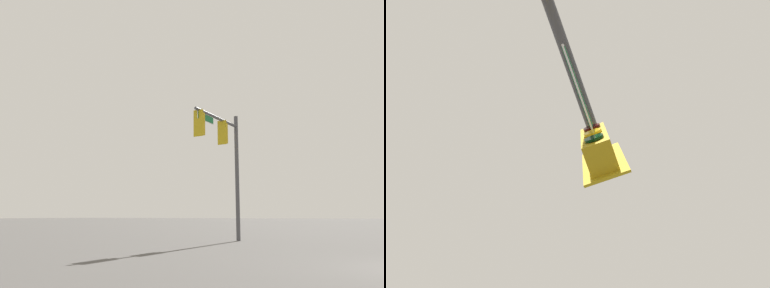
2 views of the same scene
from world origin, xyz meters
The scene contains 0 objects.
Camera 2 is at (-5.37, -9.10, 1.32)m, focal length 35.00 mm.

